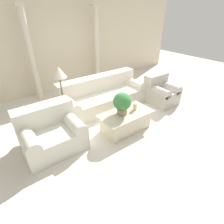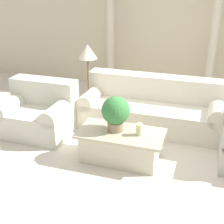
# 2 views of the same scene
# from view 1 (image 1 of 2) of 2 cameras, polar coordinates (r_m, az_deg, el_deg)

# --- Properties ---
(ground_plane) EXTENTS (16.00, 16.00, 0.00)m
(ground_plane) POSITION_cam_1_polar(r_m,az_deg,el_deg) (4.59, 1.23, -2.41)
(ground_plane) COLOR silver
(wall_back) EXTENTS (10.00, 0.06, 3.20)m
(wall_back) POSITION_cam_1_polar(r_m,az_deg,el_deg) (6.41, -15.69, 21.59)
(wall_back) COLOR beige
(wall_back) RESTS_ON ground_plane
(sofa_long) EXTENTS (2.46, 0.95, 0.87)m
(sofa_long) POSITION_cam_1_polar(r_m,az_deg,el_deg) (5.06, -3.01, 5.36)
(sofa_long) COLOR beige
(sofa_long) RESTS_ON ground_plane
(loveseat) EXTENTS (1.17, 0.95, 0.87)m
(loveseat) POSITION_cam_1_polar(r_m,az_deg,el_deg) (3.77, -19.37, -6.15)
(loveseat) COLOR beige
(loveseat) RESTS_ON ground_plane
(coffee_table) EXTENTS (1.24, 0.66, 0.45)m
(coffee_table) POSITION_cam_1_polar(r_m,az_deg,el_deg) (4.13, 4.45, -2.95)
(coffee_table) COLOR beige
(coffee_table) RESTS_ON ground_plane
(potted_plant) EXTENTS (0.41, 0.41, 0.52)m
(potted_plant) POSITION_cam_1_polar(r_m,az_deg,el_deg) (3.84, 3.35, 3.14)
(potted_plant) COLOR #937F60
(potted_plant) RESTS_ON coffee_table
(pillar_candle) EXTENTS (0.09, 0.09, 0.17)m
(pillar_candle) POSITION_cam_1_polar(r_m,az_deg,el_deg) (4.13, 7.49, 1.82)
(pillar_candle) COLOR beige
(pillar_candle) RESTS_ON coffee_table
(floor_lamp) EXTENTS (0.34, 0.34, 1.40)m
(floor_lamp) POSITION_cam_1_polar(r_m,az_deg,el_deg) (4.22, -16.76, 10.91)
(floor_lamp) COLOR brown
(floor_lamp) RESTS_ON ground_plane
(column_left) EXTENTS (0.25, 0.25, 2.62)m
(column_left) POSITION_cam_1_polar(r_m,az_deg,el_deg) (5.72, -24.89, 16.26)
(column_left) COLOR beige
(column_left) RESTS_ON ground_plane
(column_right) EXTENTS (0.25, 0.25, 2.62)m
(column_right) POSITION_cam_1_polar(r_m,az_deg,el_deg) (6.55, -5.02, 20.37)
(column_right) COLOR beige
(column_right) RESTS_ON ground_plane
(armchair) EXTENTS (0.78, 0.85, 0.84)m
(armchair) POSITION_cam_1_polar(r_m,az_deg,el_deg) (5.50, 15.59, 6.49)
(armchair) COLOR #B7B2A8
(armchair) RESTS_ON ground_plane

